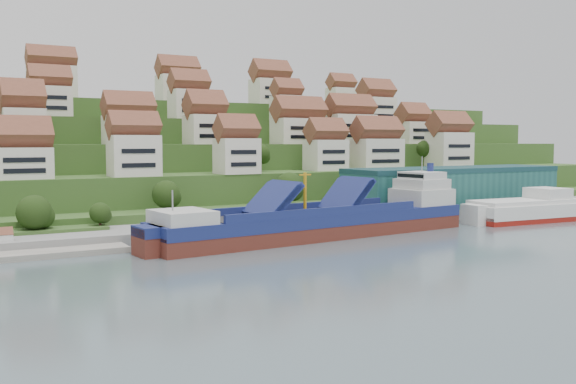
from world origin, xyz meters
TOP-DOWN VIEW (x-y plane):
  - ground at (0.00, 0.00)m, footprint 300.00×300.00m
  - quay at (20.00, 15.00)m, footprint 180.00×14.00m
  - hillside at (0.00, 103.55)m, footprint 260.00×128.00m
  - hillside_village at (1.54, 59.94)m, footprint 154.57×62.77m
  - hillside_trees at (-13.22, 40.29)m, footprint 143.66×62.49m
  - warehouse at (52.00, 17.00)m, footprint 60.00×15.00m
  - flagpole at (18.11, 10.00)m, footprint 1.28×0.16m
  - cargo_ship at (3.18, 0.90)m, footprint 69.70×17.25m
  - second_ship at (57.52, -1.41)m, footprint 29.43×12.67m

SIDE VIEW (x-z plane):
  - ground at x=0.00m, z-range 0.00..0.00m
  - quay at x=20.00m, z-range 0.00..2.20m
  - second_ship at x=57.52m, z-range -1.65..6.68m
  - cargo_ship at x=3.18m, z-range -4.62..10.57m
  - flagpole at x=18.11m, z-range 2.88..10.88m
  - warehouse at x=52.00m, z-range 2.20..12.20m
  - hillside at x=0.00m, z-range -4.84..26.16m
  - hillside_trees at x=-13.22m, z-range -0.31..29.43m
  - hillside_village at x=1.54m, z-range 9.66..38.77m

